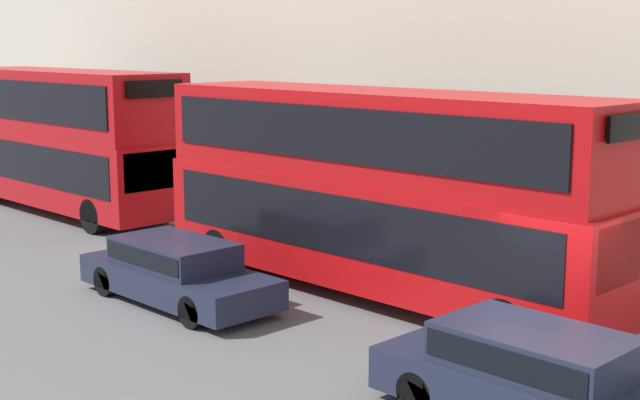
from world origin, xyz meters
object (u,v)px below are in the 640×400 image
bus_second_in_queue (65,135)px  car_dark_sedan (538,377)px  bus_leading (379,184)px  car_hatchback (177,269)px

bus_second_in_queue → car_dark_sedan: bus_second_in_queue is taller
bus_leading → car_hatchback: bearing=143.3°
bus_leading → car_dark_sedan: (-3.40, -6.01, -1.65)m
bus_second_in_queue → car_hatchback: 11.32m
car_dark_sedan → car_hatchback: (0.00, 8.54, -0.05)m
car_dark_sedan → car_hatchback: size_ratio=1.00×
bus_leading → car_dark_sedan: size_ratio=2.33×
bus_second_in_queue → car_dark_sedan: bearing=-100.0°
bus_leading → bus_second_in_queue: bearing=90.0°
bus_leading → car_dark_sedan: 7.10m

